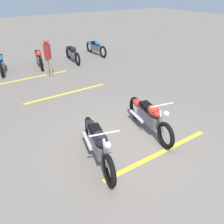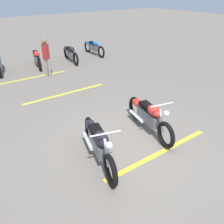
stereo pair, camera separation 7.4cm
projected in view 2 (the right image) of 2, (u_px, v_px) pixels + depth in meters
The scene contains 10 objects.
ground_plane at pixel (128, 146), 5.92m from camera, with size 60.00×60.00×0.00m, color slate.
motorcycle_bright_foreground at pixel (148, 115), 6.36m from camera, with size 2.20×0.72×1.04m.
motorcycle_dark_foreground at pixel (98, 142), 5.27m from camera, with size 2.17×0.80×1.04m.
motorcycle_row_far_left at pixel (93, 47), 13.54m from camera, with size 2.12×0.27×0.80m.
motorcycle_row_left at pixel (70, 53), 12.30m from camera, with size 2.13×0.43×0.80m.
motorcycle_row_center at pixel (37, 57), 11.55m from camera, with size 2.10×0.57×0.80m.
bystander_near_row at pixel (46, 56), 9.96m from camera, with size 0.29×0.28×1.64m.
parking_stripe_near at pixel (160, 153), 5.66m from camera, with size 3.20×0.12×0.01m, color yellow.
parking_stripe_mid at pixel (66, 93), 8.77m from camera, with size 3.20×0.12×0.01m, color yellow.
parking_stripe_far at pixel (31, 78), 10.25m from camera, with size 3.20×0.12×0.01m, color yellow.
Camera 2 is at (-3.70, 3.14, 3.52)m, focal length 38.19 mm.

